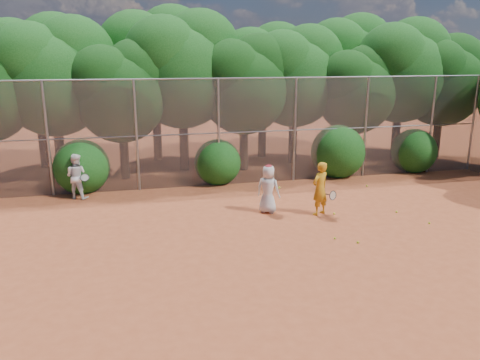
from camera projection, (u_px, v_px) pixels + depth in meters
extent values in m
plane|color=#984122|center=(297.00, 241.00, 12.54)|extent=(80.00, 80.00, 0.00)
cylinder|color=gray|center=(48.00, 140.00, 16.12)|extent=(0.09, 0.09, 4.00)
cylinder|color=gray|center=(137.00, 136.00, 16.78)|extent=(0.09, 0.09, 4.00)
cylinder|color=gray|center=(219.00, 133.00, 17.44)|extent=(0.09, 0.09, 4.00)
cylinder|color=gray|center=(295.00, 130.00, 18.10)|extent=(0.09, 0.09, 4.00)
cylinder|color=gray|center=(365.00, 128.00, 18.76)|extent=(0.09, 0.09, 4.00)
cylinder|color=gray|center=(431.00, 125.00, 19.42)|extent=(0.09, 0.09, 4.00)
cylinder|color=gray|center=(245.00, 78.00, 17.14)|extent=(20.00, 0.05, 0.05)
cylinder|color=gray|center=(245.00, 132.00, 17.66)|extent=(20.00, 0.04, 0.04)
cube|color=slate|center=(245.00, 132.00, 17.66)|extent=(20.00, 0.02, 4.00)
cylinder|color=gray|center=(473.00, 123.00, 19.86)|extent=(0.09, 0.09, 4.00)
sphere|color=black|center=(1.00, 65.00, 17.33)|extent=(3.05, 3.05, 3.05)
cylinder|color=black|center=(60.00, 147.00, 18.66)|extent=(0.38, 0.38, 2.52)
sphere|color=#114612|center=(53.00, 84.00, 18.02)|extent=(4.03, 4.03, 4.03)
sphere|color=#114612|center=(74.00, 57.00, 18.32)|extent=(3.23, 3.23, 3.23)
sphere|color=#114612|center=(30.00, 63.00, 17.37)|extent=(3.02, 3.02, 3.02)
cylinder|color=black|center=(124.00, 152.00, 18.60)|extent=(0.36, 0.36, 2.17)
sphere|color=black|center=(121.00, 98.00, 18.05)|extent=(3.47, 3.47, 3.47)
sphere|color=black|center=(138.00, 74.00, 18.30)|extent=(2.78, 2.78, 2.78)
sphere|color=black|center=(103.00, 80.00, 17.49)|extent=(2.60, 2.60, 2.60)
cylinder|color=black|center=(184.00, 139.00, 20.03)|extent=(0.39, 0.39, 2.66)
sphere|color=#114612|center=(182.00, 77.00, 19.35)|extent=(4.26, 4.26, 4.26)
sphere|color=#114612|center=(200.00, 50.00, 19.66)|extent=(3.40, 3.40, 3.40)
sphere|color=#114612|center=(163.00, 56.00, 18.67)|extent=(3.19, 3.19, 3.19)
cylinder|color=black|center=(244.00, 144.00, 20.06)|extent=(0.37, 0.37, 2.27)
sphere|color=black|center=(244.00, 91.00, 19.49)|extent=(3.64, 3.64, 3.64)
sphere|color=black|center=(259.00, 68.00, 19.75)|extent=(2.91, 2.91, 2.91)
sphere|color=black|center=(230.00, 73.00, 18.90)|extent=(2.73, 2.73, 2.73)
cylinder|color=black|center=(293.00, 136.00, 21.34)|extent=(0.38, 0.38, 2.45)
sphere|color=#114612|center=(294.00, 83.00, 20.72)|extent=(3.92, 3.92, 3.92)
sphere|color=#114612|center=(309.00, 60.00, 21.01)|extent=(3.14, 3.14, 3.14)
sphere|color=#114612|center=(282.00, 65.00, 20.09)|extent=(2.94, 2.94, 2.94)
cylinder|color=black|center=(353.00, 142.00, 21.00)|extent=(0.36, 0.36, 2.10)
sphere|color=black|center=(356.00, 95.00, 20.47)|extent=(3.36, 3.36, 3.36)
sphere|color=black|center=(367.00, 75.00, 20.71)|extent=(2.69, 2.69, 2.69)
sphere|color=black|center=(347.00, 80.00, 19.92)|extent=(2.52, 2.52, 2.52)
cylinder|color=black|center=(396.00, 132.00, 22.05)|extent=(0.39, 0.39, 2.59)
sphere|color=#114612|center=(401.00, 77.00, 21.39)|extent=(4.14, 4.14, 4.14)
sphere|color=#114612|center=(414.00, 54.00, 21.69)|extent=(3.32, 3.32, 3.32)
sphere|color=#114612|center=(392.00, 59.00, 20.72)|extent=(3.11, 3.11, 3.11)
cylinder|color=black|center=(437.00, 134.00, 22.25)|extent=(0.37, 0.37, 2.31)
sphere|color=black|center=(442.00, 86.00, 21.66)|extent=(3.70, 3.70, 3.70)
sphere|color=black|center=(453.00, 65.00, 21.93)|extent=(2.96, 2.96, 2.96)
sphere|color=black|center=(435.00, 70.00, 21.06)|extent=(2.77, 2.77, 2.77)
cylinder|color=black|center=(43.00, 137.00, 20.59)|extent=(0.39, 0.39, 2.62)
sphere|color=#114612|center=(36.00, 78.00, 19.92)|extent=(4.20, 4.20, 4.20)
sphere|color=#114612|center=(56.00, 52.00, 20.23)|extent=(3.36, 3.36, 3.36)
sphere|color=#114612|center=(13.00, 57.00, 19.25)|extent=(3.15, 3.15, 3.15)
cylinder|color=black|center=(157.00, 130.00, 21.86)|extent=(0.40, 0.40, 2.80)
sphere|color=#114612|center=(154.00, 70.00, 21.15)|extent=(4.48, 4.48, 4.48)
sphere|color=#114612|center=(172.00, 45.00, 21.47)|extent=(3.58, 3.58, 3.58)
sphere|color=#114612|center=(136.00, 50.00, 20.42)|extent=(3.36, 3.36, 3.36)
cylinder|color=black|center=(262.00, 131.00, 22.62)|extent=(0.38, 0.38, 2.52)
sphere|color=#114612|center=(263.00, 79.00, 21.98)|extent=(4.03, 4.03, 4.03)
sphere|color=#114612|center=(277.00, 57.00, 22.27)|extent=(3.23, 3.23, 3.23)
sphere|color=#114612|center=(250.00, 61.00, 21.33)|extent=(3.02, 3.02, 3.02)
cylinder|color=black|center=(343.00, 124.00, 24.15)|extent=(0.40, 0.40, 2.73)
sphere|color=#114612|center=(346.00, 71.00, 23.45)|extent=(4.37, 4.37, 4.37)
sphere|color=#114612|center=(359.00, 48.00, 23.77)|extent=(3.49, 3.49, 3.49)
sphere|color=#114612|center=(335.00, 53.00, 22.75)|extent=(3.28, 3.28, 3.28)
sphere|color=#114612|center=(81.00, 164.00, 16.88)|extent=(2.00, 2.00, 2.00)
sphere|color=#114612|center=(218.00, 160.00, 18.01)|extent=(1.80, 1.80, 1.80)
sphere|color=#114612|center=(338.00, 149.00, 19.06)|extent=(2.20, 2.20, 2.20)
sphere|color=#114612|center=(414.00, 149.00, 19.87)|extent=(1.90, 1.90, 1.90)
imported|color=#C38517|center=(320.00, 189.00, 14.41)|extent=(0.73, 0.63, 1.68)
torus|color=black|center=(333.00, 195.00, 14.35)|extent=(0.30, 0.16, 0.30)
cylinder|color=black|center=(328.00, 194.00, 14.53)|extent=(0.14, 0.27, 0.06)
imported|color=silver|center=(268.00, 189.00, 14.63)|extent=(0.89, 0.83, 1.52)
ellipsoid|color=#A61723|center=(269.00, 167.00, 14.44)|extent=(0.22, 0.22, 0.13)
sphere|color=#C1CE25|center=(279.00, 187.00, 14.48)|extent=(0.07, 0.07, 0.07)
imported|color=white|center=(76.00, 176.00, 16.07)|extent=(0.94, 0.85, 1.57)
torus|color=black|center=(85.00, 178.00, 15.85)|extent=(0.31, 0.23, 0.25)
cylinder|color=black|center=(85.00, 180.00, 16.04)|extent=(0.04, 0.24, 0.21)
sphere|color=#C1CE25|center=(397.00, 212.00, 14.75)|extent=(0.07, 0.07, 0.07)
sphere|color=#C1CE25|center=(334.00, 214.00, 14.59)|extent=(0.07, 0.07, 0.07)
sphere|color=#C1CE25|center=(335.00, 238.00, 12.63)|extent=(0.07, 0.07, 0.07)
sphere|color=#C1CE25|center=(429.00, 223.00, 13.77)|extent=(0.07, 0.07, 0.07)
sphere|color=#C1CE25|center=(358.00, 242.00, 12.35)|extent=(0.07, 0.07, 0.07)
sphere|color=#C1CE25|center=(367.00, 186.00, 17.67)|extent=(0.07, 0.07, 0.07)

